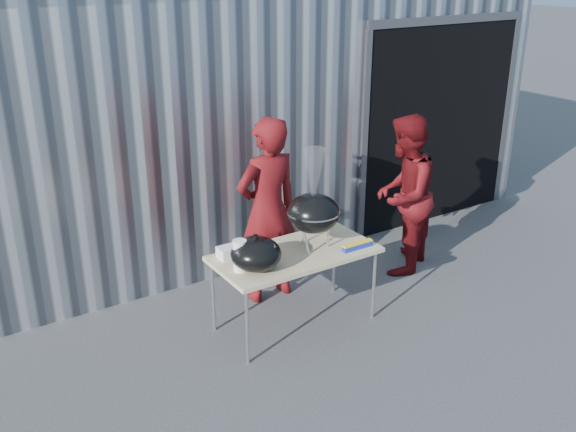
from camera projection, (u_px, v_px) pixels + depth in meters
ground at (297, 354)px, 5.63m from camera, size 80.00×80.00×0.00m
building at (172, 87)px, 9.09m from camera, size 8.20×6.20×3.10m
folding_table at (295, 256)px, 5.84m from camera, size 1.50×0.75×0.75m
kettle_grill at (313, 206)px, 5.75m from camera, size 0.48×0.48×0.95m
grill_lid at (256, 254)px, 5.46m from camera, size 0.44×0.44×0.32m
paper_towels at (240, 256)px, 5.44m from camera, size 0.12×0.12×0.28m
white_tub at (229, 252)px, 5.71m from camera, size 0.20×0.15×0.10m
foil_box at (357, 246)px, 5.88m from camera, size 0.32×0.05×0.06m
person_cook at (268, 211)px, 6.27m from camera, size 0.70×0.48×1.87m
person_bystander at (404, 195)px, 6.87m from camera, size 1.07×1.01×1.74m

